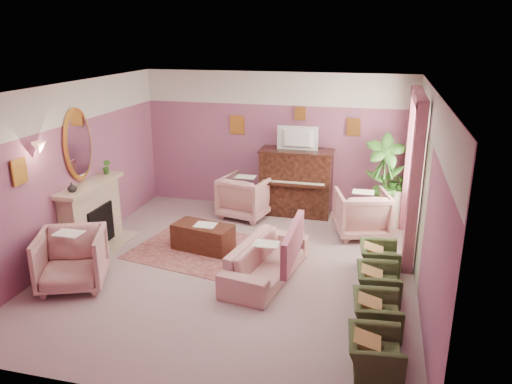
% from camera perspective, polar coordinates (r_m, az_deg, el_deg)
% --- Properties ---
extents(floor, '(5.50, 6.00, 0.01)m').
position_cam_1_polar(floor, '(7.95, -2.45, -8.68)').
color(floor, gray).
rests_on(floor, ground).
extents(ceiling, '(5.50, 6.00, 0.01)m').
position_cam_1_polar(ceiling, '(7.15, -2.75, 11.81)').
color(ceiling, white).
rests_on(ceiling, wall_back).
extents(wall_back, '(5.50, 0.02, 2.80)m').
position_cam_1_polar(wall_back, '(10.25, 2.25, 5.76)').
color(wall_back, '#764C73').
rests_on(wall_back, floor).
extents(wall_front, '(5.50, 0.02, 2.80)m').
position_cam_1_polar(wall_front, '(4.84, -12.97, -9.11)').
color(wall_front, '#764C73').
rests_on(wall_front, floor).
extents(wall_left, '(0.02, 6.00, 2.80)m').
position_cam_1_polar(wall_left, '(8.61, -20.41, 2.26)').
color(wall_left, '#764C73').
rests_on(wall_left, floor).
extents(wall_right, '(0.02, 6.00, 2.80)m').
position_cam_1_polar(wall_right, '(7.17, 18.97, -0.62)').
color(wall_right, '#764C73').
rests_on(wall_right, floor).
extents(picture_rail_band, '(5.50, 0.01, 0.65)m').
position_cam_1_polar(picture_rail_band, '(10.07, 2.32, 11.74)').
color(picture_rail_band, silver).
rests_on(picture_rail_band, wall_back).
extents(stripe_panel, '(0.01, 3.00, 2.15)m').
position_cam_1_polar(stripe_panel, '(8.50, 18.06, 0.03)').
color(stripe_panel, '#B8C29B').
rests_on(stripe_panel, wall_right).
extents(fireplace_surround, '(0.30, 1.40, 1.10)m').
position_cam_1_polar(fireplace_surround, '(8.93, -18.27, -2.70)').
color(fireplace_surround, tan).
rests_on(fireplace_surround, floor).
extents(fireplace_inset, '(0.18, 0.72, 0.68)m').
position_cam_1_polar(fireplace_inset, '(8.93, -17.63, -3.67)').
color(fireplace_inset, black).
rests_on(fireplace_inset, floor).
extents(fire_ember, '(0.06, 0.54, 0.10)m').
position_cam_1_polar(fire_ember, '(8.98, -17.30, -4.76)').
color(fire_ember, '#FF270B').
rests_on(fire_ember, floor).
extents(mantel_shelf, '(0.40, 1.55, 0.07)m').
position_cam_1_polar(mantel_shelf, '(8.74, -18.46, 0.78)').
color(mantel_shelf, tan).
rests_on(mantel_shelf, fireplace_surround).
extents(hearth, '(0.55, 1.50, 0.02)m').
position_cam_1_polar(hearth, '(9.03, -16.85, -6.03)').
color(hearth, tan).
rests_on(hearth, floor).
extents(mirror_frame, '(0.04, 0.72, 1.20)m').
position_cam_1_polar(mirror_frame, '(8.65, -19.69, 5.15)').
color(mirror_frame, gold).
rests_on(mirror_frame, wall_left).
extents(mirror_glass, '(0.01, 0.60, 1.06)m').
position_cam_1_polar(mirror_glass, '(8.64, -19.55, 5.14)').
color(mirror_glass, white).
rests_on(mirror_glass, wall_left).
extents(sconce_shade, '(0.20, 0.20, 0.16)m').
position_cam_1_polar(sconce_shade, '(7.74, -23.56, 4.65)').
color(sconce_shade, '#EFA27B').
rests_on(sconce_shade, wall_left).
extents(piano, '(1.40, 0.60, 1.30)m').
position_cam_1_polar(piano, '(10.04, 4.61, 1.04)').
color(piano, black).
rests_on(piano, floor).
extents(piano_keyshelf, '(1.30, 0.12, 0.06)m').
position_cam_1_polar(piano_keyshelf, '(9.69, 4.27, 0.85)').
color(piano_keyshelf, black).
rests_on(piano_keyshelf, piano).
extents(piano_keys, '(1.20, 0.08, 0.02)m').
position_cam_1_polar(piano_keys, '(9.68, 4.27, 1.08)').
color(piano_keys, beige).
rests_on(piano_keys, piano).
extents(piano_top, '(1.45, 0.65, 0.04)m').
position_cam_1_polar(piano_top, '(9.87, 4.71, 4.70)').
color(piano_top, black).
rests_on(piano_top, piano).
extents(television, '(0.80, 0.12, 0.48)m').
position_cam_1_polar(television, '(9.76, 4.70, 6.30)').
color(television, black).
rests_on(television, piano).
extents(print_back_left, '(0.30, 0.03, 0.38)m').
position_cam_1_polar(print_back_left, '(10.34, -2.15, 7.68)').
color(print_back_left, gold).
rests_on(print_back_left, wall_back).
extents(print_back_right, '(0.26, 0.03, 0.34)m').
position_cam_1_polar(print_back_right, '(9.94, 11.08, 7.29)').
color(print_back_right, gold).
rests_on(print_back_right, wall_back).
extents(print_back_mid, '(0.22, 0.03, 0.26)m').
position_cam_1_polar(print_back_mid, '(10.01, 5.08, 8.91)').
color(print_back_mid, gold).
rests_on(print_back_mid, wall_back).
extents(print_left_wall, '(0.03, 0.28, 0.36)m').
position_cam_1_polar(print_left_wall, '(7.59, -25.43, 2.13)').
color(print_left_wall, gold).
rests_on(print_left_wall, wall_left).
extents(window_blind, '(0.03, 1.40, 1.80)m').
position_cam_1_polar(window_blind, '(8.58, 18.14, 4.52)').
color(window_blind, beige).
rests_on(window_blind, wall_right).
extents(curtain_left, '(0.16, 0.34, 2.60)m').
position_cam_1_polar(curtain_left, '(7.79, 17.63, 0.19)').
color(curtain_left, '#A45064').
rests_on(curtain_left, floor).
extents(curtain_right, '(0.16, 0.34, 2.60)m').
position_cam_1_polar(curtain_right, '(9.56, 17.13, 3.46)').
color(curtain_right, '#A45064').
rests_on(curtain_right, floor).
extents(pelmet, '(0.16, 2.20, 0.16)m').
position_cam_1_polar(pelmet, '(8.43, 18.16, 10.25)').
color(pelmet, '#A45064').
rests_on(pelmet, wall_right).
extents(mantel_plant, '(0.16, 0.16, 0.28)m').
position_cam_1_polar(mantel_plant, '(9.14, -16.70, 2.79)').
color(mantel_plant, '#337123').
rests_on(mantel_plant, mantel_shelf).
extents(mantel_vase, '(0.16, 0.16, 0.16)m').
position_cam_1_polar(mantel_vase, '(8.31, -20.29, 0.50)').
color(mantel_vase, silver).
rests_on(mantel_vase, mantel_shelf).
extents(area_rug, '(2.80, 2.24, 0.01)m').
position_cam_1_polar(area_rug, '(8.55, -5.23, -6.70)').
color(area_rug, '#8C4C48').
rests_on(area_rug, floor).
extents(coffee_table, '(1.08, 0.69, 0.45)m').
position_cam_1_polar(coffee_table, '(8.54, -6.07, -5.15)').
color(coffee_table, '#411F13').
rests_on(coffee_table, floor).
extents(table_paper, '(0.35, 0.28, 0.01)m').
position_cam_1_polar(table_paper, '(8.44, -5.80, -3.75)').
color(table_paper, white).
rests_on(table_paper, coffee_table).
extents(sofa, '(0.63, 1.89, 0.76)m').
position_cam_1_polar(sofa, '(7.53, 1.19, -7.04)').
color(sofa, tan).
rests_on(sofa, floor).
extents(sofa_throw, '(0.10, 1.43, 0.52)m').
position_cam_1_polar(sofa_throw, '(7.37, 4.24, -5.81)').
color(sofa_throw, '#A45064').
rests_on(sofa_throw, sofa).
extents(floral_armchair_left, '(0.89, 0.89, 0.93)m').
position_cam_1_polar(floral_armchair_left, '(9.90, -1.18, -0.27)').
color(floral_armchair_left, tan).
rests_on(floral_armchair_left, floor).
extents(floral_armchair_right, '(0.89, 0.89, 0.93)m').
position_cam_1_polar(floral_armchair_right, '(9.19, 12.03, -2.15)').
color(floral_armchair_right, tan).
rests_on(floral_armchair_right, floor).
extents(floral_armchair_front, '(0.89, 0.89, 0.93)m').
position_cam_1_polar(floral_armchair_front, '(7.71, -20.35, -6.94)').
color(floral_armchair_front, tan).
rests_on(floral_armchair_front, floor).
extents(olive_chair_a, '(0.48, 0.68, 0.59)m').
position_cam_1_polar(olive_chair_a, '(5.80, 13.47, -16.95)').
color(olive_chair_a, '#394725').
rests_on(olive_chair_a, floor).
extents(olive_chair_b, '(0.48, 0.68, 0.59)m').
position_cam_1_polar(olive_chair_b, '(6.49, 13.64, -12.86)').
color(olive_chair_b, '#394725').
rests_on(olive_chair_b, floor).
extents(olive_chair_c, '(0.48, 0.68, 0.59)m').
position_cam_1_polar(olive_chair_c, '(7.21, 13.78, -9.57)').
color(olive_chair_c, '#394725').
rests_on(olive_chair_c, floor).
extents(olive_chair_d, '(0.48, 0.68, 0.59)m').
position_cam_1_polar(olive_chair_d, '(7.95, 13.90, -6.89)').
color(olive_chair_d, '#394725').
rests_on(olive_chair_d, floor).
extents(side_table, '(0.52, 0.52, 0.70)m').
position_cam_1_polar(side_table, '(9.94, 15.28, -1.55)').
color(side_table, white).
rests_on(side_table, floor).
extents(side_plant_big, '(0.30, 0.30, 0.34)m').
position_cam_1_polar(side_plant_big, '(9.79, 15.53, 1.32)').
color(side_plant_big, '#337123').
rests_on(side_plant_big, side_table).
extents(side_plant_small, '(0.16, 0.16, 0.28)m').
position_cam_1_polar(side_plant_small, '(9.71, 16.23, 0.93)').
color(side_plant_small, '#337123').
rests_on(side_plant_small, side_table).
extents(palm_pot, '(0.34, 0.34, 0.34)m').
position_cam_1_polar(palm_pot, '(9.84, 14.06, -2.78)').
color(palm_pot, '#A1643C').
rests_on(palm_pot, floor).
extents(palm_plant, '(0.76, 0.76, 1.44)m').
position_cam_1_polar(palm_plant, '(9.57, 14.46, 2.22)').
color(palm_plant, '#337123').
rests_on(palm_plant, palm_pot).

